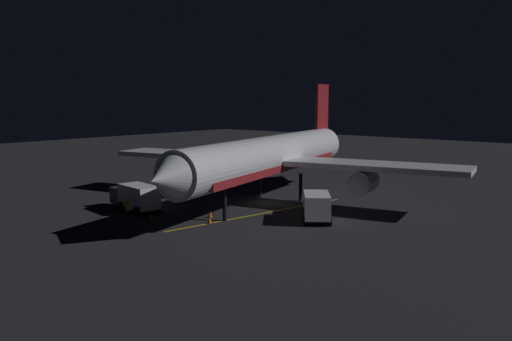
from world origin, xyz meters
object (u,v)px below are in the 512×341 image
Objects in this scene: baggage_truck at (136,197)px; traffic_cone_near_right at (210,215)px; traffic_cone_far at (151,216)px; airliner at (272,157)px; catering_truck at (316,206)px; traffic_cone_under_wing at (192,194)px; ground_crew_worker at (128,210)px; traffic_cone_near_left at (210,221)px.

baggage_truck reaches higher than traffic_cone_near_right.
traffic_cone_near_right is at bearing -134.99° from traffic_cone_far.
airliner is 13.71m from baggage_truck.
traffic_cone_near_right is (7.60, 5.15, -0.99)m from catering_truck.
ground_crew_worker is at bearing 109.06° from traffic_cone_under_wing.
ground_crew_worker is (-2.51, 2.77, -0.39)m from baggage_truck.
catering_truck reaches higher than traffic_cone_near_right.
traffic_cone_far is (-4.89, 9.40, 0.00)m from traffic_cone_under_wing.
traffic_cone_far is at bearing -124.50° from ground_crew_worker.
catering_truck reaches higher than traffic_cone_near_left.
baggage_truck is 7.67m from traffic_cone_near_right.
ground_crew_worker is (12.29, 10.35, -0.35)m from catering_truck.
traffic_cone_near_right is at bearing 145.70° from traffic_cone_under_wing.
baggage_truck is at bearing 5.53° from traffic_cone_near_left.
catering_truck is at bearing 177.72° from traffic_cone_under_wing.
airliner reaches higher than ground_crew_worker.
catering_truck is at bearing -132.24° from traffic_cone_near_left.
ground_crew_worker is 3.16× the size of traffic_cone_far.
traffic_cone_near_left is 5.48m from traffic_cone_far.
ground_crew_worker is 7.19m from traffic_cone_near_left.
ground_crew_worker is 3.16× the size of traffic_cone_near_left.
traffic_cone_far is at bearing 74.52° from airliner.
catering_truck is 16.07m from ground_crew_worker.
baggage_truck is at bearing 57.97° from airliner.
traffic_cone_near_right is at bearing 90.97° from airliner.
traffic_cone_near_right is 10.28m from traffic_cone_under_wing.
baggage_truck is 3.58× the size of ground_crew_worker.
traffic_cone_far is at bearing 45.01° from traffic_cone_near_right.
baggage_truck is 16.63m from catering_truck.
traffic_cone_near_right is (-0.15, 8.87, -4.30)m from airliner.
baggage_truck is 11.34× the size of traffic_cone_near_left.
catering_truck is (-14.81, -7.57, -0.04)m from baggage_truck.
traffic_cone_under_wing is (8.34, 3.07, -4.30)m from airliner.
catering_truck is at bearing -139.92° from ground_crew_worker.
catering_truck is 10.77× the size of traffic_cone_under_wing.
airliner is 9.88m from traffic_cone_under_wing.
ground_crew_worker reaches higher than traffic_cone_near_left.
airliner is 68.46× the size of traffic_cone_near_right.
traffic_cone_under_wing is at bearing -34.30° from traffic_cone_near_right.
baggage_truck is (7.06, 11.29, -3.27)m from airliner.
catering_truck is at bearing -145.86° from traffic_cone_near_right.
ground_crew_worker is (4.55, 14.06, -3.66)m from airliner.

